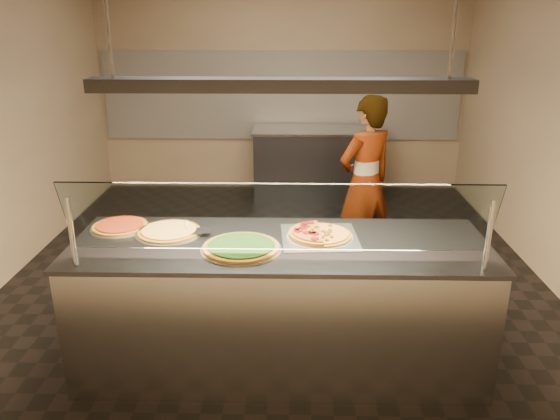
{
  "coord_description": "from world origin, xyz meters",
  "views": [
    {
      "loc": [
        0.15,
        -4.6,
        2.34
      ],
      "look_at": [
        0.06,
        -0.9,
        1.02
      ],
      "focal_mm": 35.0,
      "sensor_mm": 36.0,
      "label": 1
    }
  ],
  "objects_px": {
    "serving_counter": "(280,304)",
    "pizza_spatula": "(193,227)",
    "pizza_tomato": "(120,226)",
    "worker": "(365,182)",
    "pizza_cheese": "(169,231)",
    "pizza_spinach": "(241,247)",
    "perforated_tray": "(320,237)",
    "half_pizza_sausage": "(334,234)",
    "prep_table": "(317,163)",
    "half_pizza_pepperoni": "(305,233)",
    "heat_lamp_housing": "(280,85)",
    "sneeze_guard": "(279,219)"
  },
  "relations": [
    {
      "from": "serving_counter",
      "to": "pizza_spatula",
      "type": "bearing_deg",
      "value": 162.75
    },
    {
      "from": "pizza_tomato",
      "to": "worker",
      "type": "distance_m",
      "value": 2.42
    },
    {
      "from": "serving_counter",
      "to": "pizza_cheese",
      "type": "relative_size",
      "value": 6.04
    },
    {
      "from": "pizza_spatula",
      "to": "worker",
      "type": "distance_m",
      "value": 2.07
    },
    {
      "from": "pizza_spinach",
      "to": "pizza_tomato",
      "type": "bearing_deg",
      "value": 157.83
    },
    {
      "from": "perforated_tray",
      "to": "half_pizza_sausage",
      "type": "height_order",
      "value": "half_pizza_sausage"
    },
    {
      "from": "half_pizza_sausage",
      "to": "prep_table",
      "type": "xyz_separation_m",
      "value": [
        0.05,
        3.74,
        -0.49
      ]
    },
    {
      "from": "serving_counter",
      "to": "worker",
      "type": "xyz_separation_m",
      "value": [
        0.78,
        1.71,
        0.37
      ]
    },
    {
      "from": "half_pizza_pepperoni",
      "to": "worker",
      "type": "bearing_deg",
      "value": 69.26
    },
    {
      "from": "heat_lamp_housing",
      "to": "perforated_tray",
      "type": "bearing_deg",
      "value": 18.71
    },
    {
      "from": "half_pizza_pepperoni",
      "to": "heat_lamp_housing",
      "type": "height_order",
      "value": "heat_lamp_housing"
    },
    {
      "from": "serving_counter",
      "to": "sneeze_guard",
      "type": "distance_m",
      "value": 0.83
    },
    {
      "from": "serving_counter",
      "to": "half_pizza_pepperoni",
      "type": "bearing_deg",
      "value": 28.81
    },
    {
      "from": "serving_counter",
      "to": "pizza_cheese",
      "type": "distance_m",
      "value": 0.92
    },
    {
      "from": "half_pizza_pepperoni",
      "to": "pizza_spatula",
      "type": "relative_size",
      "value": 1.9
    },
    {
      "from": "sneeze_guard",
      "to": "half_pizza_sausage",
      "type": "height_order",
      "value": "sneeze_guard"
    },
    {
      "from": "half_pizza_pepperoni",
      "to": "pizza_cheese",
      "type": "relative_size",
      "value": 0.94
    },
    {
      "from": "half_pizza_sausage",
      "to": "perforated_tray",
      "type": "bearing_deg",
      "value": 178.62
    },
    {
      "from": "half_pizza_pepperoni",
      "to": "pizza_cheese",
      "type": "bearing_deg",
      "value": 176.51
    },
    {
      "from": "half_pizza_pepperoni",
      "to": "pizza_spinach",
      "type": "bearing_deg",
      "value": -152.67
    },
    {
      "from": "serving_counter",
      "to": "pizza_spinach",
      "type": "height_order",
      "value": "pizza_spinach"
    },
    {
      "from": "half_pizza_pepperoni",
      "to": "pizza_tomato",
      "type": "height_order",
      "value": "half_pizza_pepperoni"
    },
    {
      "from": "perforated_tray",
      "to": "pizza_spinach",
      "type": "bearing_deg",
      "value": -157.54
    },
    {
      "from": "pizza_spinach",
      "to": "prep_table",
      "type": "distance_m",
      "value": 4.04
    },
    {
      "from": "half_pizza_sausage",
      "to": "pizza_spatula",
      "type": "bearing_deg",
      "value": 174.04
    },
    {
      "from": "half_pizza_pepperoni",
      "to": "heat_lamp_housing",
      "type": "bearing_deg",
      "value": -151.19
    },
    {
      "from": "pizza_spinach",
      "to": "heat_lamp_housing",
      "type": "xyz_separation_m",
      "value": [
        0.25,
        0.12,
        1.0
      ]
    },
    {
      "from": "sneeze_guard",
      "to": "pizza_spinach",
      "type": "xyz_separation_m",
      "value": [
        -0.25,
        0.22,
        -0.28
      ]
    },
    {
      "from": "sneeze_guard",
      "to": "perforated_tray",
      "type": "distance_m",
      "value": 0.59
    },
    {
      "from": "heat_lamp_housing",
      "to": "prep_table",
      "type": "bearing_deg",
      "value": 83.77
    },
    {
      "from": "serving_counter",
      "to": "perforated_tray",
      "type": "height_order",
      "value": "perforated_tray"
    },
    {
      "from": "pizza_cheese",
      "to": "serving_counter",
      "type": "bearing_deg",
      "value": -10.91
    },
    {
      "from": "prep_table",
      "to": "worker",
      "type": "height_order",
      "value": "worker"
    },
    {
      "from": "worker",
      "to": "pizza_spatula",
      "type": "bearing_deg",
      "value": 13.65
    },
    {
      "from": "pizza_spatula",
      "to": "half_pizza_sausage",
      "type": "bearing_deg",
      "value": -5.96
    },
    {
      "from": "worker",
      "to": "heat_lamp_housing",
      "type": "xyz_separation_m",
      "value": [
        -0.78,
        -1.71,
        1.12
      ]
    },
    {
      "from": "pizza_cheese",
      "to": "pizza_tomato",
      "type": "bearing_deg",
      "value": 165.76
    },
    {
      "from": "pizza_tomato",
      "to": "worker",
      "type": "xyz_separation_m",
      "value": [
        1.91,
        1.47,
        -0.11
      ]
    },
    {
      "from": "half_pizza_pepperoni",
      "to": "heat_lamp_housing",
      "type": "xyz_separation_m",
      "value": [
        -0.17,
        -0.09,
        0.99
      ]
    },
    {
      "from": "pizza_spatula",
      "to": "prep_table",
      "type": "xyz_separation_m",
      "value": [
        1.03,
        3.64,
        -0.49
      ]
    },
    {
      "from": "serving_counter",
      "to": "worker",
      "type": "height_order",
      "value": "worker"
    },
    {
      "from": "prep_table",
      "to": "half_pizza_sausage",
      "type": "bearing_deg",
      "value": -90.81
    },
    {
      "from": "pizza_cheese",
      "to": "worker",
      "type": "distance_m",
      "value": 2.2
    },
    {
      "from": "perforated_tray",
      "to": "heat_lamp_housing",
      "type": "bearing_deg",
      "value": -161.29
    },
    {
      "from": "perforated_tray",
      "to": "sneeze_guard",
      "type": "bearing_deg",
      "value": -121.6
    },
    {
      "from": "sneeze_guard",
      "to": "heat_lamp_housing",
      "type": "xyz_separation_m",
      "value": [
        0.0,
        0.34,
        0.72
      ]
    },
    {
      "from": "heat_lamp_housing",
      "to": "serving_counter",
      "type": "bearing_deg",
      "value": -90.0
    },
    {
      "from": "worker",
      "to": "heat_lamp_housing",
      "type": "height_order",
      "value": "heat_lamp_housing"
    },
    {
      "from": "half_pizza_pepperoni",
      "to": "half_pizza_sausage",
      "type": "xyz_separation_m",
      "value": [
        0.2,
        -0.0,
        -0.01
      ]
    },
    {
      "from": "pizza_spinach",
      "to": "pizza_tomato",
      "type": "distance_m",
      "value": 0.96
    }
  ]
}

